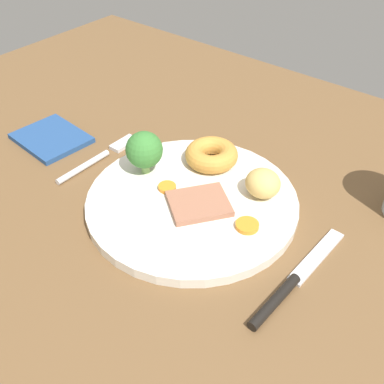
{
  "coord_description": "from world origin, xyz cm",
  "views": [
    {
      "loc": [
        32.67,
        -39.75,
        44.8
      ],
      "look_at": [
        2.86,
        -2.98,
        6.0
      ],
      "focal_mm": 44.08,
      "sensor_mm": 36.0,
      "label": 1
    }
  ],
  "objects": [
    {
      "name": "meat_slice_main",
      "position": [
        4.57,
        -3.66,
        5.4
      ],
      "size": [
        9.51,
        9.78,
        0.8
      ],
      "primitive_type": "cube",
      "rotation": [
        0.0,
        0.0,
        4.09
      ],
      "color": "#9E664C",
      "rests_on": "dinner_plate"
    },
    {
      "name": "dining_table",
      "position": [
        0.0,
        0.0,
        1.8
      ],
      "size": [
        120.0,
        84.0,
        3.6
      ],
      "primitive_type": "cube",
      "color": "brown",
      "rests_on": "ground"
    },
    {
      "name": "yorkshire_pudding",
      "position": [
        -0.3,
        4.98,
        6.34
      ],
      "size": [
        7.59,
        7.59,
        2.67
      ],
      "primitive_type": "torus",
      "color": "#C68938",
      "rests_on": "dinner_plate"
    },
    {
      "name": "folded_napkin",
      "position": [
        -24.58,
        -4.66,
        4.0
      ],
      "size": [
        11.72,
        9.89,
        0.8
      ],
      "primitive_type": "cube",
      "rotation": [
        0.0,
        0.0,
        -0.08
      ],
      "color": "navy",
      "rests_on": "dining_table"
    },
    {
      "name": "broccoli_floret",
      "position": [
        -5.79,
        -2.61,
        8.66
      ],
      "size": [
        5.13,
        5.13,
        6.28
      ],
      "color": "#8CB766",
      "rests_on": "dinner_plate"
    },
    {
      "name": "roast_potato_left",
      "position": [
        9.57,
        3.4,
        6.89
      ],
      "size": [
        5.43,
        5.23,
        3.77
      ],
      "primitive_type": "ellipsoid",
      "rotation": [
        0.0,
        0.0,
        6.11
      ],
      "color": "#D8B260",
      "rests_on": "dinner_plate"
    },
    {
      "name": "carrot_coin_back",
      "position": [
        -0.93,
        -3.61,
        5.28
      ],
      "size": [
        2.41,
        2.41,
        0.55
      ],
      "primitive_type": "cylinder",
      "color": "orange",
      "rests_on": "dinner_plate"
    },
    {
      "name": "dinner_plate",
      "position": [
        2.86,
        -2.98,
        4.3
      ],
      "size": [
        27.89,
        27.89,
        1.4
      ],
      "primitive_type": "cylinder",
      "color": "silver",
      "rests_on": "dining_table"
    },
    {
      "name": "carrot_coin_front",
      "position": [
        11.6,
        -3.07,
        5.29
      ],
      "size": [
        2.91,
        2.91,
        0.59
      ],
      "primitive_type": "cylinder",
      "color": "orange",
      "rests_on": "dinner_plate"
    },
    {
      "name": "fork",
      "position": [
        -14.65,
        -3.21,
        3.99
      ],
      "size": [
        2.0,
        15.25,
        0.9
      ],
      "rotation": [
        0.0,
        0.0,
        1.57
      ],
      "color": "silver",
      "rests_on": "dining_table"
    },
    {
      "name": "knife",
      "position": [
        19.92,
        -6.64,
        4.05
      ],
      "size": [
        2.06,
        18.54,
        1.2
      ],
      "rotation": [
        0.0,
        0.0,
        1.54
      ],
      "color": "black",
      "rests_on": "dining_table"
    }
  ]
}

